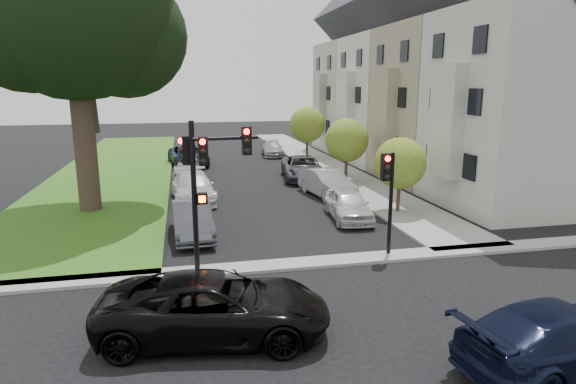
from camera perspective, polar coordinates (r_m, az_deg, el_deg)
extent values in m
plane|color=black|center=(15.54, 4.05, -11.20)|extent=(140.00, 140.00, 0.00)
cube|color=#32591A|center=(38.43, -19.60, 2.59)|extent=(8.00, 44.00, 0.12)
cube|color=gray|center=(39.64, 3.62, 3.59)|extent=(3.50, 44.00, 0.12)
cube|color=gray|center=(17.29, 2.16, -8.42)|extent=(60.00, 1.00, 0.12)
cube|color=#999998|center=(27.28, 25.39, 8.76)|extent=(7.00, 7.40, 10.00)
cube|color=#999998|center=(25.16, 18.25, 7.97)|extent=(0.70, 2.20, 5.50)
cube|color=black|center=(25.26, 19.00, 10.21)|extent=(0.08, 3.60, 6.00)
cube|color=tan|center=(33.54, 17.52, 9.88)|extent=(7.00, 7.40, 10.00)
cube|color=tan|center=(31.83, 11.35, 9.20)|extent=(0.70, 2.20, 5.50)
cube|color=black|center=(31.91, 11.94, 10.98)|extent=(0.08, 3.60, 6.00)
cube|color=beige|center=(40.22, 12.16, 10.54)|extent=(7.00, 7.40, 10.00)
cube|color=#414145|center=(40.68, 12.68, 21.11)|extent=(7.00, 7.55, 7.00)
cube|color=beige|center=(38.81, 6.87, 9.92)|extent=(0.70, 2.20, 5.50)
cube|color=black|center=(38.88, 7.33, 11.39)|extent=(0.08, 3.60, 6.00)
cube|color=gray|center=(47.15, 8.34, 10.95)|extent=(7.00, 7.40, 10.00)
cube|color=#414145|center=(47.54, 8.65, 19.99)|extent=(7.00, 7.55, 7.00)
cube|color=gray|center=(45.95, 3.75, 10.39)|extent=(0.70, 2.20, 5.50)
cube|color=black|center=(46.01, 4.14, 11.64)|extent=(0.08, 3.60, 6.00)
cylinder|color=#382D26|center=(25.63, -23.00, 6.19)|extent=(1.06, 1.06, 7.68)
sphere|color=black|center=(25.80, -24.26, 20.07)|extent=(9.21, 9.21, 9.21)
sphere|color=black|center=(26.28, -18.82, 17.16)|extent=(6.14, 6.14, 6.14)
sphere|color=black|center=(25.63, -28.67, 17.54)|extent=(6.53, 6.53, 6.53)
cylinder|color=#382D26|center=(24.35, 12.95, -0.43)|extent=(0.18, 0.18, 1.81)
sphere|color=#49671E|center=(24.04, 13.14, 3.34)|extent=(2.53, 2.53, 2.53)
cylinder|color=#382D26|center=(31.44, 6.89, 2.88)|extent=(0.20, 0.20, 1.99)
sphere|color=#49671E|center=(31.19, 6.98, 6.12)|extent=(2.79, 2.79, 2.79)
cylinder|color=#382D26|center=(40.90, 2.27, 5.31)|extent=(0.21, 0.21, 2.13)
sphere|color=#49671E|center=(40.70, 2.29, 7.98)|extent=(2.98, 2.98, 2.98)
cylinder|color=black|center=(16.24, -11.03, -0.78)|extent=(0.19, 0.19, 5.14)
cylinder|color=black|center=(15.97, -7.41, 6.33)|extent=(2.18, 0.32, 0.12)
cube|color=black|center=(15.97, -10.03, 4.81)|extent=(0.32, 0.28, 0.94)
cube|color=black|center=(16.05, -4.93, 6.07)|extent=(0.32, 0.28, 0.94)
cube|color=black|center=(16.20, -11.99, 4.84)|extent=(0.28, 0.32, 0.94)
sphere|color=#FF0C05|center=(15.78, -10.05, 5.88)|extent=(0.20, 0.20, 0.20)
sphere|color=black|center=(15.86, -9.96, 3.61)|extent=(0.20, 0.20, 0.20)
cube|color=black|center=(16.25, -10.16, -0.74)|extent=(0.37, 0.28, 0.38)
cube|color=#FF5905|center=(16.11, -10.14, -0.85)|extent=(0.22, 0.03, 0.22)
cylinder|color=black|center=(17.95, 12.06, -1.59)|extent=(0.14, 0.14, 3.89)
cube|color=black|center=(17.56, 11.51, 2.90)|extent=(0.31, 0.27, 0.97)
sphere|color=#FF0C05|center=(17.37, 11.76, 3.88)|extent=(0.20, 0.20, 0.20)
imported|color=black|center=(12.58, -8.63, -13.26)|extent=(6.15, 3.55, 1.61)
imported|color=black|center=(12.82, 29.86, -14.64)|extent=(5.45, 2.84, 1.51)
imported|color=silver|center=(22.92, 7.16, -1.48)|extent=(2.13, 4.40, 1.45)
imported|color=#999BA0|center=(27.47, 4.65, 1.04)|extent=(2.41, 4.91, 1.55)
imported|color=#3F4247|center=(32.44, 1.76, 2.87)|extent=(3.28, 5.87, 1.55)
imported|color=#999BA0|center=(43.25, -1.84, 5.15)|extent=(2.17, 4.57, 1.29)
imported|color=#3F4247|center=(20.53, -11.28, -3.28)|extent=(1.74, 4.49, 1.46)
imported|color=silver|center=(26.83, -11.17, 0.56)|extent=(2.44, 5.41, 1.54)
imported|color=#999BA0|center=(33.33, -11.80, 2.78)|extent=(2.16, 4.39, 1.44)
imported|color=black|center=(38.86, -11.73, 4.25)|extent=(3.42, 5.96, 1.56)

